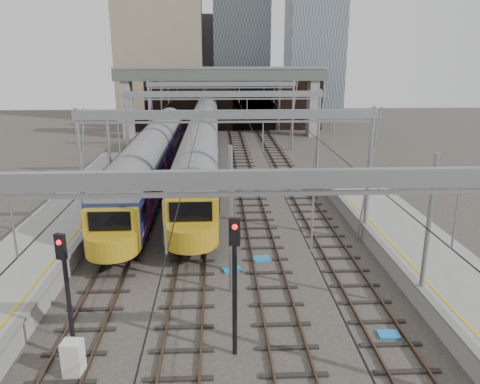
{
  "coord_description": "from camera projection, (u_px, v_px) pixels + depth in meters",
  "views": [
    {
      "loc": [
        -0.56,
        -17.89,
        10.75
      ],
      "look_at": [
        0.83,
        10.51,
        2.4
      ],
      "focal_mm": 35.0,
      "sensor_mm": 36.0,
      "label": 1
    }
  ],
  "objects": [
    {
      "name": "equip_cover_b",
      "position": [
        232.0,
        270.0,
        24.23
      ],
      "size": [
        1.04,
        0.84,
        0.11
      ],
      "primitive_type": "cube",
      "rotation": [
        0.0,
        0.0,
        0.23
      ],
      "color": "blue",
      "rests_on": "ground"
    },
    {
      "name": "signal_near_centre",
      "position": [
        235.0,
        272.0,
        16.51
      ],
      "size": [
        0.41,
        0.49,
        5.44
      ],
      "rotation": [
        0.0,
        0.0,
        -0.21
      ],
      "color": "black",
      "rests_on": "ground"
    },
    {
      "name": "city_skyline",
      "position": [
        234.0,
        18.0,
        83.06
      ],
      "size": [
        37.5,
        27.5,
        60.0
      ],
      "color": "tan",
      "rests_on": "ground"
    },
    {
      "name": "relay_cabinet",
      "position": [
        73.0,
        358.0,
        16.15
      ],
      "size": [
        0.73,
        0.63,
        1.34
      ],
      "primitive_type": "cube",
      "rotation": [
        0.0,
        0.0,
        -0.11
      ],
      "color": "silver",
      "rests_on": "ground"
    },
    {
      "name": "platform_left",
      "position": [
        15.0,
        281.0,
        21.96
      ],
      "size": [
        4.32,
        55.0,
        1.12
      ],
      "color": "gray",
      "rests_on": "ground"
    },
    {
      "name": "equip_cover_c",
      "position": [
        389.0,
        335.0,
        18.61
      ],
      "size": [
        0.86,
        0.62,
        0.1
      ],
      "primitive_type": "cube",
      "rotation": [
        0.0,
        0.0,
        -0.05
      ],
      "color": "blue",
      "rests_on": "ground"
    },
    {
      "name": "signal_near_left",
      "position": [
        66.0,
        283.0,
        16.22
      ],
      "size": [
        0.4,
        0.47,
        5.01
      ],
      "rotation": [
        0.0,
        0.0,
        -0.37
      ],
      "color": "black",
      "rests_on": "ground"
    },
    {
      "name": "retaining_wall",
      "position": [
        230.0,
        100.0,
        68.81
      ],
      "size": [
        28.0,
        2.75,
        9.0
      ],
      "color": "black",
      "rests_on": "ground"
    },
    {
      "name": "train_main",
      "position": [
        205.0,
        123.0,
        58.22
      ],
      "size": [
        3.05,
        70.36,
        5.16
      ],
      "color": "black",
      "rests_on": "ground"
    },
    {
      "name": "ground",
      "position": [
        233.0,
        314.0,
        20.2
      ],
      "size": [
        160.0,
        160.0,
        0.0
      ],
      "primitive_type": "plane",
      "color": "#38332D",
      "rests_on": "ground"
    },
    {
      "name": "overhead_line",
      "position": [
        224.0,
        107.0,
        38.94
      ],
      "size": [
        16.8,
        80.0,
        8.0
      ],
      "color": "gray",
      "rests_on": "ground"
    },
    {
      "name": "tracks",
      "position": [
        226.0,
        206.0,
        34.57
      ],
      "size": [
        14.4,
        80.0,
        0.22
      ],
      "color": "#4C3828",
      "rests_on": "ground"
    },
    {
      "name": "overbridge",
      "position": [
        221.0,
        82.0,
        62.24
      ],
      "size": [
        28.0,
        3.0,
        9.25
      ],
      "color": "gray",
      "rests_on": "ground"
    },
    {
      "name": "equip_cover_a",
      "position": [
        261.0,
        259.0,
        25.54
      ],
      "size": [
        1.07,
        0.87,
        0.11
      ],
      "primitive_type": "cube",
      "rotation": [
        0.0,
        0.0,
        0.25
      ],
      "color": "blue",
      "rests_on": "ground"
    },
    {
      "name": "train_second",
      "position": [
        153.0,
        157.0,
        39.3
      ],
      "size": [
        2.86,
        33.11,
        4.9
      ],
      "color": "black",
      "rests_on": "ground"
    }
  ]
}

